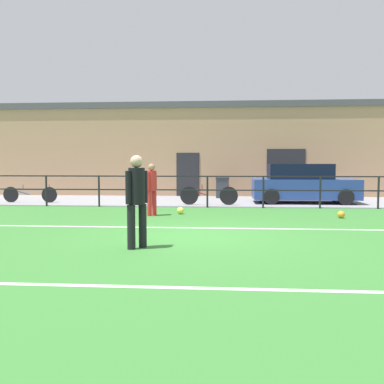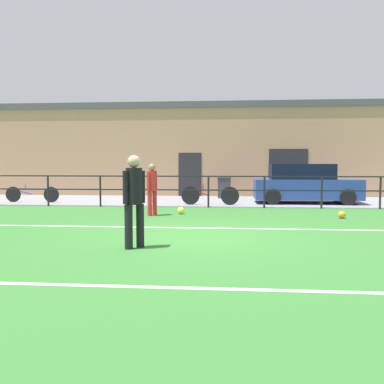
{
  "view_description": "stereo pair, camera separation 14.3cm",
  "coord_description": "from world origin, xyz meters",
  "px_view_note": "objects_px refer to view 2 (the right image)",
  "views": [
    {
      "loc": [
        0.59,
        -9.05,
        1.6
      ],
      "look_at": [
        -0.32,
        2.89,
        0.77
      ],
      "focal_mm": 39.11,
      "sensor_mm": 36.0,
      "label": 1
    },
    {
      "loc": [
        0.73,
        -9.04,
        1.6
      ],
      "look_at": [
        -0.32,
        2.89,
        0.77
      ],
      "focal_mm": 39.11,
      "sensor_mm": 36.0,
      "label": 2
    }
  ],
  "objects_px": {
    "player_striker": "(152,186)",
    "bicycle_parked_1": "(32,194)",
    "soccer_ball_spare": "(181,211)",
    "trash_bin_0": "(224,187)",
    "soccer_ball_match": "(342,215)",
    "bicycle_parked_0": "(210,195)",
    "parked_car_red": "(305,184)",
    "player_goalkeeper": "(134,196)"
  },
  "relations": [
    {
      "from": "player_striker",
      "to": "bicycle_parked_1",
      "type": "bearing_deg",
      "value": 86.13
    },
    {
      "from": "soccer_ball_spare",
      "to": "trash_bin_0",
      "type": "bearing_deg",
      "value": 77.93
    },
    {
      "from": "soccer_ball_spare",
      "to": "soccer_ball_match",
      "type": "bearing_deg",
      "value": -7.4
    },
    {
      "from": "player_striker",
      "to": "trash_bin_0",
      "type": "bearing_deg",
      "value": 11.16
    },
    {
      "from": "bicycle_parked_0",
      "to": "parked_car_red",
      "type": "bearing_deg",
      "value": 16.29
    },
    {
      "from": "soccer_ball_match",
      "to": "player_goalkeeper",
      "type": "bearing_deg",
      "value": -136.87
    },
    {
      "from": "parked_car_red",
      "to": "bicycle_parked_1",
      "type": "xyz_separation_m",
      "value": [
        -10.96,
        -0.66,
        -0.41
      ]
    },
    {
      "from": "soccer_ball_spare",
      "to": "bicycle_parked_0",
      "type": "xyz_separation_m",
      "value": [
        0.79,
        2.81,
        0.27
      ]
    },
    {
      "from": "bicycle_parked_0",
      "to": "trash_bin_0",
      "type": "relative_size",
      "value": 2.33
    },
    {
      "from": "soccer_ball_match",
      "to": "bicycle_parked_1",
      "type": "xyz_separation_m",
      "value": [
        -11.22,
        3.85,
        0.24
      ]
    },
    {
      "from": "soccer_ball_spare",
      "to": "parked_car_red",
      "type": "bearing_deg",
      "value": 40.79
    },
    {
      "from": "soccer_ball_match",
      "to": "parked_car_red",
      "type": "bearing_deg",
      "value": 93.33
    },
    {
      "from": "bicycle_parked_0",
      "to": "player_goalkeeper",
      "type": "bearing_deg",
      "value": -97.39
    },
    {
      "from": "soccer_ball_match",
      "to": "trash_bin_0",
      "type": "height_order",
      "value": "trash_bin_0"
    },
    {
      "from": "parked_car_red",
      "to": "bicycle_parked_0",
      "type": "distance_m",
      "value": 3.89
    },
    {
      "from": "bicycle_parked_0",
      "to": "soccer_ball_match",
      "type": "bearing_deg",
      "value": -40.71
    },
    {
      "from": "player_goalkeeper",
      "to": "soccer_ball_match",
      "type": "relative_size",
      "value": 8.24
    },
    {
      "from": "parked_car_red",
      "to": "bicycle_parked_1",
      "type": "relative_size",
      "value": 1.83
    },
    {
      "from": "parked_car_red",
      "to": "bicycle_parked_0",
      "type": "relative_size",
      "value": 1.86
    },
    {
      "from": "soccer_ball_spare",
      "to": "parked_car_red",
      "type": "distance_m",
      "value": 6.0
    },
    {
      "from": "soccer_ball_spare",
      "to": "parked_car_red",
      "type": "height_order",
      "value": "parked_car_red"
    },
    {
      "from": "player_striker",
      "to": "parked_car_red",
      "type": "xyz_separation_m",
      "value": [
        5.35,
        4.33,
        -0.14
      ]
    },
    {
      "from": "soccer_ball_match",
      "to": "bicycle_parked_1",
      "type": "height_order",
      "value": "bicycle_parked_1"
    },
    {
      "from": "player_striker",
      "to": "trash_bin_0",
      "type": "relative_size",
      "value": 1.68
    },
    {
      "from": "bicycle_parked_0",
      "to": "trash_bin_0",
      "type": "xyz_separation_m",
      "value": [
        0.5,
        3.25,
        0.12
      ]
    },
    {
      "from": "bicycle_parked_1",
      "to": "trash_bin_0",
      "type": "xyz_separation_m",
      "value": [
        7.74,
        2.82,
        0.15
      ]
    },
    {
      "from": "soccer_ball_match",
      "to": "trash_bin_0",
      "type": "relative_size",
      "value": 0.22
    },
    {
      "from": "player_striker",
      "to": "bicycle_parked_1",
      "type": "relative_size",
      "value": 0.71
    },
    {
      "from": "player_striker",
      "to": "bicycle_parked_1",
      "type": "height_order",
      "value": "player_striker"
    },
    {
      "from": "parked_car_red",
      "to": "soccer_ball_spare",
      "type": "bearing_deg",
      "value": -139.21
    },
    {
      "from": "bicycle_parked_1",
      "to": "soccer_ball_match",
      "type": "bearing_deg",
      "value": -18.95
    },
    {
      "from": "bicycle_parked_0",
      "to": "soccer_ball_spare",
      "type": "bearing_deg",
      "value": -105.77
    },
    {
      "from": "player_goalkeeper",
      "to": "player_striker",
      "type": "xyz_separation_m",
      "value": [
        -0.57,
        4.91,
        -0.09
      ]
    },
    {
      "from": "player_goalkeeper",
      "to": "soccer_ball_spare",
      "type": "distance_m",
      "value": 5.42
    },
    {
      "from": "soccer_ball_match",
      "to": "soccer_ball_spare",
      "type": "distance_m",
      "value": 4.82
    },
    {
      "from": "soccer_ball_match",
      "to": "bicycle_parked_1",
      "type": "bearing_deg",
      "value": 161.05
    },
    {
      "from": "player_striker",
      "to": "soccer_ball_spare",
      "type": "distance_m",
      "value": 1.23
    },
    {
      "from": "soccer_ball_spare",
      "to": "trash_bin_0",
      "type": "relative_size",
      "value": 0.23
    },
    {
      "from": "soccer_ball_match",
      "to": "bicycle_parked_0",
      "type": "xyz_separation_m",
      "value": [
        -3.98,
        3.43,
        0.27
      ]
    },
    {
      "from": "player_striker",
      "to": "soccer_ball_spare",
      "type": "relative_size",
      "value": 7.24
    },
    {
      "from": "player_striker",
      "to": "bicycle_parked_1",
      "type": "distance_m",
      "value": 6.73
    },
    {
      "from": "player_goalkeeper",
      "to": "parked_car_red",
      "type": "xyz_separation_m",
      "value": [
        4.78,
        9.24,
        -0.24
      ]
    }
  ]
}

